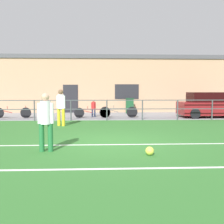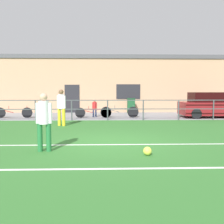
# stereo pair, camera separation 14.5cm
# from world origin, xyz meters

# --- Properties ---
(ground) EXTENTS (60.00, 44.00, 0.04)m
(ground) POSITION_xyz_m (0.00, 0.00, -0.02)
(ground) COLOR #33702D
(field_line_touchline) EXTENTS (36.00, 0.11, 0.00)m
(field_line_touchline) POSITION_xyz_m (0.00, -0.46, 0.00)
(field_line_touchline) COLOR white
(field_line_touchline) RESTS_ON ground
(field_line_hash) EXTENTS (36.00, 0.11, 0.00)m
(field_line_hash) POSITION_xyz_m (0.00, -2.90, 0.00)
(field_line_hash) COLOR white
(field_line_hash) RESTS_ON ground
(pavement_strip) EXTENTS (48.00, 5.00, 0.02)m
(pavement_strip) POSITION_xyz_m (0.00, 8.50, 0.01)
(pavement_strip) COLOR gray
(pavement_strip) RESTS_ON ground
(perimeter_fence) EXTENTS (36.07, 0.07, 1.15)m
(perimeter_fence) POSITION_xyz_m (0.00, 6.00, 0.75)
(perimeter_fence) COLOR #474C51
(perimeter_fence) RESTS_ON ground
(clubhouse_facade) EXTENTS (28.00, 2.56, 4.35)m
(clubhouse_facade) POSITION_xyz_m (-0.00, 12.20, 2.18)
(clubhouse_facade) COLOR tan
(clubhouse_facade) RESTS_ON ground
(player_striker) EXTENTS (0.43, 0.30, 1.71)m
(player_striker) POSITION_xyz_m (-2.21, 3.85, 0.97)
(player_striker) COLOR gold
(player_striker) RESTS_ON ground
(player_winger) EXTENTS (0.44, 0.28, 1.59)m
(player_winger) POSITION_xyz_m (-1.84, -1.26, 0.90)
(player_winger) COLOR #237038
(player_winger) RESTS_ON ground
(soccer_ball_match) EXTENTS (0.22, 0.22, 0.22)m
(soccer_ball_match) POSITION_xyz_m (0.91, -1.79, 0.11)
(soccer_ball_match) COLOR #E5E04C
(soccer_ball_match) RESTS_ON ground
(spectator_child) EXTENTS (0.29, 0.19, 1.10)m
(spectator_child) POSITION_xyz_m (-0.79, 7.69, 0.64)
(spectator_child) COLOR #232D4C
(spectator_child) RESTS_ON pavement_strip
(parked_car_red) EXTENTS (3.96, 1.85, 1.54)m
(parked_car_red) POSITION_xyz_m (6.46, 7.23, 0.75)
(parked_car_red) COLOR maroon
(parked_car_red) RESTS_ON pavement_strip
(bicycle_parked_0) EXTENTS (2.32, 0.04, 0.76)m
(bicycle_parked_0) POSITION_xyz_m (0.73, 7.20, 0.37)
(bicycle_parked_0) COLOR black
(bicycle_parked_0) RESTS_ON pavement_strip
(bicycle_parked_1) EXTENTS (2.23, 0.04, 0.73)m
(bicycle_parked_1) POSITION_xyz_m (-5.62, 7.20, 0.35)
(bicycle_parked_1) COLOR black
(bicycle_parked_1) RESTS_ON pavement_strip
(bicycle_parked_2) EXTENTS (2.17, 0.04, 0.71)m
(bicycle_parked_2) POSITION_xyz_m (-0.86, 7.20, 0.34)
(bicycle_parked_2) COLOR black
(bicycle_parked_2) RESTS_ON pavement_strip
(trash_bin_0) EXTENTS (0.56, 0.48, 1.09)m
(trash_bin_0) POSITION_xyz_m (1.76, 10.22, 0.57)
(trash_bin_0) COLOR #194C28
(trash_bin_0) RESTS_ON pavement_strip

